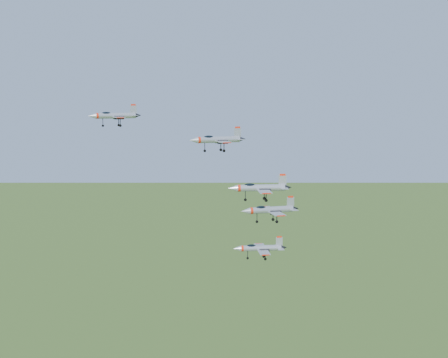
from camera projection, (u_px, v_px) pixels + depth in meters
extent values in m
cylinder|color=#A4A9B1|center=(116.00, 116.00, 137.46)|extent=(8.73, 2.06, 1.25)
cone|color=#A4A9B1|center=(92.00, 116.00, 135.78)|extent=(1.84, 1.41, 1.25)
cone|color=black|center=(138.00, 115.00, 139.08)|extent=(1.44, 1.18, 1.06)
ellipsoid|color=black|center=(106.00, 114.00, 136.71)|extent=(2.19, 1.09, 0.79)
cube|color=#A4A9B1|center=(119.00, 117.00, 135.04)|extent=(2.60, 4.42, 0.13)
cube|color=#A4A9B1|center=(115.00, 116.00, 140.08)|extent=(2.60, 4.42, 0.13)
cube|color=#A4A9B1|center=(133.00, 110.00, 138.55)|extent=(1.45, 0.25, 2.02)
cube|color=red|center=(133.00, 105.00, 138.40)|extent=(1.07, 0.23, 0.34)
cylinder|color=#A4A9B1|center=(219.00, 140.00, 129.29)|extent=(9.13, 1.90, 1.31)
cone|color=#A4A9B1|center=(193.00, 140.00, 127.68)|extent=(1.89, 1.43, 1.31)
cone|color=black|center=(243.00, 139.00, 130.85)|extent=(1.48, 1.20, 1.11)
ellipsoid|color=black|center=(208.00, 137.00, 128.57)|extent=(2.27, 1.09, 0.83)
cube|color=#A4A9B1|center=(224.00, 142.00, 126.72)|extent=(2.60, 4.57, 0.14)
cube|color=#A4A9B1|center=(216.00, 140.00, 132.05)|extent=(2.60, 4.57, 0.14)
cube|color=#A4A9B1|center=(238.00, 133.00, 130.33)|extent=(1.51, 0.22, 2.11)
cube|color=red|center=(238.00, 127.00, 130.17)|extent=(1.11, 0.21, 0.35)
cylinder|color=#A4A9B1|center=(261.00, 188.00, 117.46)|extent=(9.06, 2.54, 1.30)
cone|color=#A4A9B1|center=(233.00, 188.00, 116.94)|extent=(1.96, 1.53, 1.30)
cone|color=black|center=(288.00, 187.00, 117.96)|extent=(1.54, 1.29, 1.10)
ellipsoid|color=black|center=(250.00, 185.00, 117.18)|extent=(2.30, 1.23, 0.82)
cube|color=#A4A9B1|center=(265.00, 191.00, 114.77)|extent=(2.88, 4.66, 0.14)
cube|color=#A4A9B1|center=(260.00, 187.00, 120.27)|extent=(2.88, 4.66, 0.14)
cube|color=#A4A9B1|center=(283.00, 180.00, 117.67)|extent=(1.50, 0.33, 2.09)
cube|color=red|center=(283.00, 175.00, 117.52)|extent=(1.10, 0.29, 0.35)
cylinder|color=#A4A9B1|center=(271.00, 210.00, 141.54)|extent=(10.27, 1.78, 1.48)
cone|color=#A4A9B1|center=(245.00, 211.00, 139.93)|extent=(2.09, 1.54, 1.48)
cone|color=black|center=(296.00, 208.00, 143.09)|extent=(1.63, 1.30, 1.26)
ellipsoid|color=black|center=(261.00, 208.00, 140.80)|extent=(2.53, 1.14, 0.94)
cube|color=#A4A9B1|center=(277.00, 214.00, 138.60)|extent=(2.76, 5.08, 0.16)
cube|color=#A4A9B1|center=(268.00, 208.00, 144.67)|extent=(2.76, 5.08, 0.16)
cube|color=#A4A9B1|center=(291.00, 202.00, 142.54)|extent=(1.71, 0.19, 2.39)
cube|color=red|center=(291.00, 197.00, 142.37)|extent=(1.25, 0.20, 0.40)
cylinder|color=#A4A9B1|center=(261.00, 248.00, 121.87)|extent=(7.99, 2.25, 1.14)
cone|color=#A4A9B1|center=(237.00, 249.00, 121.42)|extent=(1.73, 1.35, 1.14)
cone|color=black|center=(284.00, 247.00, 122.30)|extent=(1.35, 1.14, 0.97)
ellipsoid|color=black|center=(251.00, 246.00, 121.62)|extent=(2.03, 1.09, 0.72)
cube|color=#A4A9B1|center=(264.00, 252.00, 119.49)|extent=(2.55, 4.11, 0.12)
cube|color=#A4A9B1|center=(260.00, 246.00, 124.34)|extent=(2.55, 4.11, 0.12)
cube|color=#A4A9B1|center=(279.00, 242.00, 122.04)|extent=(1.32, 0.29, 1.84)
cube|color=red|center=(279.00, 237.00, 121.91)|extent=(0.97, 0.26, 0.31)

